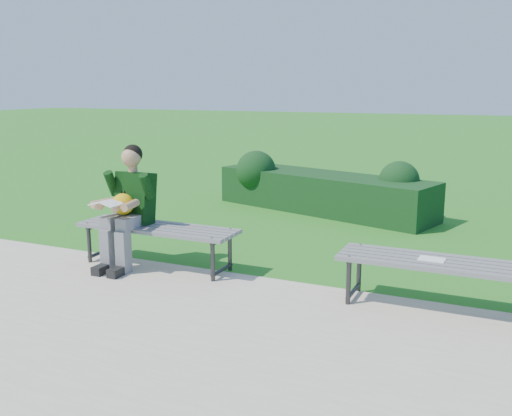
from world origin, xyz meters
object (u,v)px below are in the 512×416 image
paper_sheet (432,259)px  bench_right (443,267)px  seated_boy (128,203)px  hedge (321,189)px  bench_left (157,231)px

paper_sheet → bench_right: bearing=0.0°
seated_boy → paper_sheet: bearing=0.7°
hedge → bench_right: size_ratio=2.07×
seated_boy → bench_left: bearing=17.3°
hedge → bench_right: 4.28m
bench_left → seated_boy: 0.43m
bench_right → seated_boy: 3.28m
hedge → bench_right: (2.27, -3.62, 0.06)m
paper_sheet → bench_left: bearing=178.9°
hedge → paper_sheet: (2.17, -3.62, 0.12)m
seated_boy → bench_right: bearing=0.7°
bench_right → seated_boy: bearing=-179.3°
hedge → paper_sheet: hedge is taller
bench_left → bench_right: 2.97m
bench_right → paper_sheet: 0.12m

